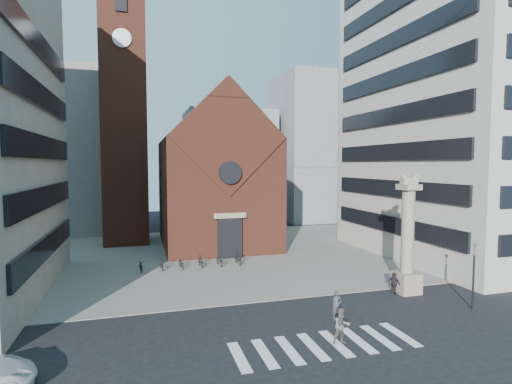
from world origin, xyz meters
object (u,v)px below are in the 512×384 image
pedestrian_0 (337,305)px  pedestrian_2 (394,283)px  pedestrian_1 (342,326)px  scooter_0 (141,266)px  traffic_light (474,274)px  lion_column (407,246)px

pedestrian_0 → pedestrian_2: bearing=16.2°
pedestrian_1 → scooter_0: (-9.93, 17.42, -0.41)m
traffic_light → pedestrian_0: traffic_light is taller
pedestrian_0 → scooter_0: 18.22m
pedestrian_1 → traffic_light: bearing=16.5°
lion_column → traffic_light: size_ratio=2.02×
traffic_light → pedestrian_2: traffic_light is taller
pedestrian_1 → pedestrian_2: pedestrian_1 is taller
lion_column → scooter_0: (-18.50, 11.28, -2.91)m
scooter_0 → pedestrian_2: bearing=-37.7°
lion_column → scooter_0: size_ratio=4.63×
pedestrian_2 → pedestrian_1: bearing=110.1°
pedestrian_0 → scooter_0: size_ratio=0.92×
lion_column → scooter_0: 21.86m
traffic_light → lion_column: bearing=116.5°
traffic_light → scooter_0: traffic_light is taller
traffic_light → pedestrian_2: (-3.00, 4.00, -1.51)m
traffic_light → pedestrian_0: (-9.19, 0.99, -1.42)m
pedestrian_2 → scooter_0: 20.81m
traffic_light → pedestrian_1: size_ratio=2.26×
pedestrian_0 → traffic_light: bearing=-15.9°
lion_column → pedestrian_1: bearing=-144.4°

